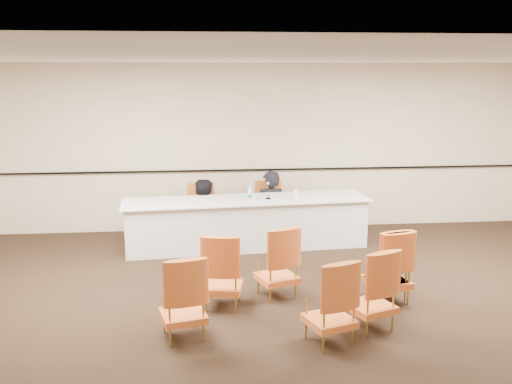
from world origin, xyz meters
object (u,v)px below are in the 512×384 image
(panelist_main_chair, at_px, (270,209))
(microphone, at_px, (268,191))
(panelist_second_chair, at_px, (202,212))
(aud_chair_front_right, at_px, (386,264))
(aud_chair_back_right, at_px, (371,288))
(aud_chair_extra, at_px, (389,265))
(coffee_cup, at_px, (296,194))
(panelist_second, at_px, (202,225))
(water_bottle, at_px, (250,193))
(panelist_main, at_px, (270,215))
(drinking_glass, at_px, (254,197))
(aud_chair_front_mid, at_px, (277,261))
(panel_table, at_px, (247,223))
(aud_chair_front_left, at_px, (223,270))
(aud_chair_back_mid, at_px, (330,301))
(aud_chair_back_left, at_px, (183,296))

(panelist_main_chair, xyz_separation_m, microphone, (-0.12, -0.65, 0.46))
(panelist_second_chair, relative_size, aud_chair_front_right, 1.00)
(aud_chair_back_right, xyz_separation_m, aud_chair_extra, (0.45, 0.72, 0.00))
(coffee_cup, xyz_separation_m, aud_chair_front_right, (0.75, -2.39, -0.40))
(panelist_second, distance_m, aud_chair_back_right, 4.17)
(water_bottle, xyz_separation_m, aud_chair_extra, (1.53, -2.40, -0.45))
(panelist_main, relative_size, panelist_main_chair, 1.69)
(panelist_second_chair, distance_m, water_bottle, 1.08)
(drinking_glass, bearing_deg, panelist_second, 144.94)
(panelist_main_chair, xyz_separation_m, aud_chair_front_right, (1.10, -3.04, 0.00))
(aud_chair_front_mid, xyz_separation_m, aud_chair_front_right, (1.36, -0.25, 0.00))
(panelist_second, bearing_deg, panel_table, 133.07)
(aud_chair_front_left, bearing_deg, panelist_main, 83.28)
(aud_chair_back_mid, bearing_deg, aud_chair_extra, 26.49)
(panelist_main_chair, bearing_deg, panelist_second, -180.00)
(panel_table, distance_m, aud_chair_back_right, 3.38)
(aud_chair_back_mid, distance_m, aud_chair_extra, 1.43)
(panelist_main, distance_m, aud_chair_extra, 3.29)
(water_bottle, bearing_deg, panel_table, 127.68)
(panel_table, bearing_deg, aud_chair_back_mid, -84.73)
(aud_chair_front_left, xyz_separation_m, aud_chair_back_mid, (1.09, -1.08, 0.00))
(panel_table, height_order, aud_chair_extra, aud_chair_extra)
(aud_chair_front_mid, height_order, aud_chair_back_right, same)
(panelist_main, relative_size, aud_chair_front_left, 1.69)
(aud_chair_back_mid, relative_size, aud_chair_extra, 1.00)
(panel_table, relative_size, water_bottle, 16.20)
(panelist_second, height_order, aud_chair_back_right, panelist_second)
(microphone, bearing_deg, water_bottle, -168.48)
(coffee_cup, bearing_deg, aud_chair_back_left, -119.10)
(aud_chair_front_right, bearing_deg, panelist_main_chair, 95.63)
(aud_chair_front_mid, bearing_deg, panelist_main_chair, 65.44)
(panelist_main_chair, xyz_separation_m, drinking_glass, (-0.36, -0.68, 0.38))
(water_bottle, distance_m, aud_chair_back_right, 3.34)
(panelist_main, height_order, aud_chair_front_left, panelist_main)
(panelist_second_chair, height_order, aud_chair_back_left, same)
(coffee_cup, height_order, aud_chair_back_left, same)
(panelist_main, distance_m, aud_chair_front_mid, 2.80)
(water_bottle, xyz_separation_m, aud_chair_front_mid, (0.16, -2.10, -0.45))
(panelist_main_chair, distance_m, aud_chair_back_right, 3.87)
(water_bottle, xyz_separation_m, aud_chair_back_mid, (0.54, -3.43, -0.45))
(panel_table, height_order, panelist_main_chair, panelist_main_chair)
(panelist_main_chair, relative_size, aud_chair_extra, 1.00)
(microphone, distance_m, aud_chair_front_right, 2.72)
(panelist_main_chair, distance_m, panelist_second, 1.22)
(aud_chair_front_left, bearing_deg, aud_chair_back_right, -14.45)
(microphone, relative_size, water_bottle, 1.08)
(aud_chair_back_right, bearing_deg, aud_chair_front_left, 133.11)
(panelist_second_chair, height_order, aud_chair_back_mid, same)
(panelist_main_chair, distance_m, aud_chair_back_left, 4.10)
(aud_chair_extra, bearing_deg, water_bottle, 107.93)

